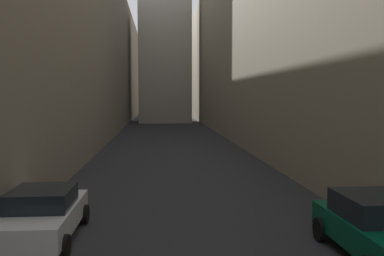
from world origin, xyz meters
name	(u,v)px	position (x,y,z in m)	size (l,w,h in m)	color
ground_plane	(170,139)	(0.00, 48.00, 0.00)	(264.00, 264.00, 0.00)	#232326
building_block_left	(53,46)	(-11.25, 50.00, 9.01)	(11.50, 108.00, 18.03)	#756B5B
building_block_right	(282,42)	(11.44, 50.00, 9.63)	(11.87, 108.00, 19.25)	gray
parked_car_left_third	(43,214)	(-4.40, 19.95, 0.76)	(2.03, 4.31, 1.50)	silver
parked_car_right_third	(377,227)	(4.40, 17.84, 0.83)	(2.06, 4.21, 1.61)	#05472D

